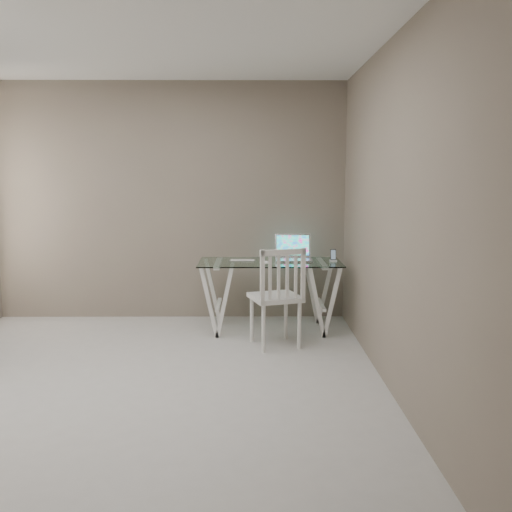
{
  "coord_description": "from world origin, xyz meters",
  "views": [
    {
      "loc": [
        0.93,
        -4.3,
        1.67
      ],
      "look_at": [
        0.97,
        1.36,
        0.85
      ],
      "focal_mm": 40.0,
      "sensor_mm": 36.0,
      "label": 1
    }
  ],
  "objects": [
    {
      "name": "desk",
      "position": [
        1.12,
        1.66,
        0.38
      ],
      "size": [
        1.5,
        0.7,
        0.75
      ],
      "color": "silver",
      "rests_on": "ground"
    },
    {
      "name": "room",
      "position": [
        -0.06,
        0.02,
        1.72
      ],
      "size": [
        4.5,
        4.52,
        2.71
      ],
      "color": "#B2AFAA",
      "rests_on": "ground"
    },
    {
      "name": "mouse",
      "position": [
        1.07,
        1.47,
        0.76
      ],
      "size": [
        0.12,
        0.07,
        0.04
      ],
      "primitive_type": "ellipsoid",
      "color": "white",
      "rests_on": "desk"
    },
    {
      "name": "chair",
      "position": [
        1.18,
        1.03,
        0.54
      ],
      "size": [
        0.56,
        0.56,
        0.98
      ],
      "rotation": [
        0.0,
        0.0,
        0.31
      ],
      "color": "silver",
      "rests_on": "ground"
    },
    {
      "name": "laptop",
      "position": [
        1.38,
        1.81,
        0.81
      ],
      "size": [
        0.39,
        0.36,
        0.27
      ],
      "color": "#B9B9BE",
      "rests_on": "desk"
    },
    {
      "name": "keyboard",
      "position": [
        0.83,
        1.72,
        0.75
      ],
      "size": [
        0.27,
        0.12,
        0.01
      ],
      "primitive_type": "cube",
      "color": "silver",
      "rests_on": "desk"
    },
    {
      "name": "phone_dock",
      "position": [
        1.8,
        1.67,
        0.78
      ],
      "size": [
        0.07,
        0.07,
        0.13
      ],
      "color": "white",
      "rests_on": "desk"
    }
  ]
}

